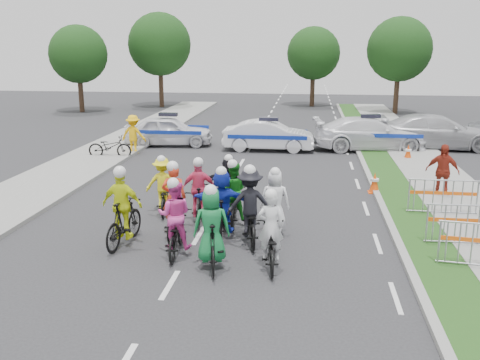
# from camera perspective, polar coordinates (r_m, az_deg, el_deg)

# --- Properties ---
(ground) EXTENTS (90.00, 90.00, 0.00)m
(ground) POSITION_cam_1_polar(r_m,az_deg,el_deg) (11.49, -7.49, -11.04)
(ground) COLOR #28282B
(ground) RESTS_ON ground
(curb_right) EXTENTS (0.20, 60.00, 0.12)m
(curb_right) POSITION_cam_1_polar(r_m,az_deg,el_deg) (15.94, 15.41, -3.88)
(curb_right) COLOR gray
(curb_right) RESTS_ON ground
(grass_strip) EXTENTS (1.20, 60.00, 0.11)m
(grass_strip) POSITION_cam_1_polar(r_m,az_deg,el_deg) (16.06, 17.89, -3.95)
(grass_strip) COLOR #1D4817
(grass_strip) RESTS_ON ground
(sidewalk_right) EXTENTS (2.40, 60.00, 0.13)m
(sidewalk_right) POSITION_cam_1_polar(r_m,az_deg,el_deg) (16.49, 24.06, -4.01)
(sidewalk_right) COLOR gray
(sidewalk_right) RESTS_ON ground
(sidewalk_left) EXTENTS (3.00, 60.00, 0.13)m
(sidewalk_left) POSITION_cam_1_polar(r_m,az_deg,el_deg) (18.30, -23.45, -2.22)
(sidewalk_left) COLOR gray
(sidewalk_left) RESTS_ON ground
(rider_0) EXTENTS (0.83, 1.88, 1.86)m
(rider_0) POSITION_cam_1_polar(r_m,az_deg,el_deg) (12.04, 3.28, -6.54)
(rider_0) COLOR black
(rider_0) RESTS_ON ground
(rider_1) EXTENTS (0.91, 1.93, 1.96)m
(rider_1) POSITION_cam_1_polar(r_m,az_deg,el_deg) (11.95, -3.02, -5.95)
(rider_1) COLOR black
(rider_1) RESTS_ON ground
(rider_2) EXTENTS (0.84, 1.92, 1.91)m
(rider_2) POSITION_cam_1_polar(r_m,az_deg,el_deg) (12.81, -6.92, -4.89)
(rider_2) COLOR black
(rider_2) RESTS_ON ground
(rider_3) EXTENTS (1.07, 2.00, 2.05)m
(rider_3) POSITION_cam_1_polar(r_m,az_deg,el_deg) (13.57, -12.34, -3.68)
(rider_3) COLOR black
(rider_3) RESTS_ON ground
(rider_4) EXTENTS (1.23, 2.10, 2.04)m
(rider_4) POSITION_cam_1_polar(r_m,az_deg,el_deg) (13.45, 1.06, -3.50)
(rider_4) COLOR black
(rider_4) RESTS_ON ground
(rider_5) EXTENTS (1.55, 1.85, 1.92)m
(rider_5) POSITION_cam_1_polar(r_m,az_deg,el_deg) (13.76, -1.92, -2.99)
(rider_5) COLOR black
(rider_5) RESTS_ON ground
(rider_6) EXTENTS (0.79, 2.02, 2.03)m
(rider_6) POSITION_cam_1_polar(r_m,az_deg,el_deg) (14.03, -6.97, -3.34)
(rider_6) COLOR black
(rider_6) RESTS_ON ground
(rider_7) EXTENTS (0.79, 1.76, 1.83)m
(rider_7) POSITION_cam_1_polar(r_m,az_deg,el_deg) (14.07, 3.73, -3.01)
(rider_7) COLOR black
(rider_7) RESTS_ON ground
(rider_8) EXTENTS (0.83, 1.89, 1.88)m
(rider_8) POSITION_cam_1_polar(r_m,az_deg,el_deg) (14.78, -0.75, -2.20)
(rider_8) COLOR black
(rider_8) RESTS_ON ground
(rider_9) EXTENTS (0.99, 1.85, 1.89)m
(rider_9) POSITION_cam_1_polar(r_m,az_deg,el_deg) (15.01, -4.34, -1.87)
(rider_9) COLOR black
(rider_9) RESTS_ON ground
(rider_10) EXTENTS (1.07, 1.82, 1.77)m
(rider_10) POSITION_cam_1_polar(r_m,az_deg,el_deg) (15.97, -8.20, -1.12)
(rider_10) COLOR black
(rider_10) RESTS_ON ground
(rider_11) EXTENTS (1.42, 1.70, 1.76)m
(rider_11) POSITION_cam_1_polar(r_m,az_deg,el_deg) (15.98, -1.17, -0.75)
(rider_11) COLOR black
(rider_11) RESTS_ON ground
(police_car_0) EXTENTS (4.50, 2.35, 1.46)m
(police_car_0) POSITION_cam_1_polar(r_m,az_deg,el_deg) (26.81, -7.61, 5.23)
(police_car_0) COLOR white
(police_car_0) RESTS_ON ground
(police_car_1) EXTENTS (4.28, 1.50, 1.41)m
(police_car_1) POSITION_cam_1_polar(r_m,az_deg,el_deg) (25.36, 3.06, 4.76)
(police_car_1) COLOR white
(police_car_1) RESTS_ON ground
(police_car_2) EXTENTS (5.51, 2.75, 1.54)m
(police_car_2) POSITION_cam_1_polar(r_m,az_deg,el_deg) (26.16, 13.66, 4.81)
(police_car_2) COLOR white
(police_car_2) RESTS_ON ground
(civilian_sedan) EXTENTS (5.59, 2.27, 1.62)m
(civilian_sedan) POSITION_cam_1_polar(r_m,az_deg,el_deg) (27.42, 20.25, 4.84)
(civilian_sedan) COLOR #B2B2B7
(civilian_sedan) RESTS_ON ground
(spectator_2) EXTENTS (1.14, 0.77, 1.79)m
(spectator_2) POSITION_cam_1_polar(r_m,az_deg,el_deg) (18.50, 20.77, 0.87)
(spectator_2) COLOR maroon
(spectator_2) RESTS_ON ground
(marshal_hiviz) EXTENTS (1.21, 0.77, 1.78)m
(marshal_hiviz) POSITION_cam_1_polar(r_m,az_deg,el_deg) (25.00, -11.30, 4.79)
(marshal_hiviz) COLOR yellow
(marshal_hiviz) RESTS_ON ground
(barrier_1) EXTENTS (2.01, 0.53, 1.12)m
(barrier_1) POSITION_cam_1_polar(r_m,az_deg,el_deg) (14.25, 23.03, -4.59)
(barrier_1) COLOR #A5A8AD
(barrier_1) RESTS_ON ground
(barrier_2) EXTENTS (2.00, 0.51, 1.12)m
(barrier_2) POSITION_cam_1_polar(r_m,az_deg,el_deg) (16.56, 20.80, -1.83)
(barrier_2) COLOR #A5A8AD
(barrier_2) RESTS_ON ground
(cone_0) EXTENTS (0.40, 0.40, 0.70)m
(cone_0) POSITION_cam_1_polar(r_m,az_deg,el_deg) (18.62, 14.16, -0.30)
(cone_0) COLOR #F24C0C
(cone_0) RESTS_ON ground
(cone_1) EXTENTS (0.40, 0.40, 0.70)m
(cone_1) POSITION_cam_1_polar(r_m,az_deg,el_deg) (24.27, 17.49, 2.81)
(cone_1) COLOR #F24C0C
(cone_1) RESTS_ON ground
(parked_bike) EXTENTS (1.96, 0.80, 1.01)m
(parked_bike) POSITION_cam_1_polar(r_m,az_deg,el_deg) (24.31, -13.72, 3.48)
(parked_bike) COLOR black
(parked_bike) RESTS_ON ground
(tree_0) EXTENTS (4.20, 4.20, 6.30)m
(tree_0) POSITION_cam_1_polar(r_m,az_deg,el_deg) (41.56, -16.89, 12.71)
(tree_0) COLOR #382619
(tree_0) RESTS_ON ground
(tree_1) EXTENTS (4.55, 4.55, 6.82)m
(tree_1) POSITION_cam_1_polar(r_m,az_deg,el_deg) (40.50, 16.64, 13.20)
(tree_1) COLOR #382619
(tree_1) RESTS_ON ground
(tree_3) EXTENTS (4.90, 4.90, 7.35)m
(tree_3) POSITION_cam_1_polar(r_m,az_deg,el_deg) (43.63, -8.57, 14.12)
(tree_3) COLOR #382619
(tree_3) RESTS_ON ground
(tree_4) EXTENTS (4.20, 4.20, 6.30)m
(tree_4) POSITION_cam_1_polar(r_m,az_deg,el_deg) (44.02, 7.85, 13.23)
(tree_4) COLOR #382619
(tree_4) RESTS_ON ground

